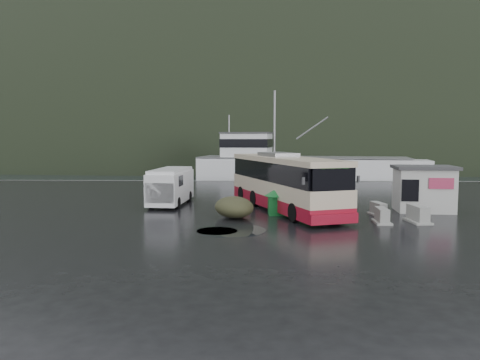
{
  "coord_description": "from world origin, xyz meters",
  "views": [
    {
      "loc": [
        0.61,
        -27.09,
        4.41
      ],
      "look_at": [
        -0.22,
        2.5,
        1.7
      ],
      "focal_mm": 35.0,
      "sensor_mm": 36.0,
      "label": 1
    }
  ],
  "objects_px": {
    "white_van": "(171,204)",
    "jersey_barrier_b": "(382,223)",
    "coach_bus": "(284,210)",
    "jersey_barrier_c": "(378,215)",
    "dome_tent": "(234,217)",
    "fishing_trawler": "(302,175)",
    "jersey_barrier_a": "(418,222)",
    "waste_bin_left": "(311,221)",
    "ticket_kiosk": "(423,211)",
    "waste_bin_right": "(278,215)"
  },
  "relations": [
    {
      "from": "dome_tent",
      "to": "jersey_barrier_b",
      "type": "xyz_separation_m",
      "value": [
        7.69,
        -1.49,
        0.0
      ]
    },
    {
      "from": "coach_bus",
      "to": "fishing_trawler",
      "type": "relative_size",
      "value": 0.43
    },
    {
      "from": "waste_bin_left",
      "to": "dome_tent",
      "type": "distance_m",
      "value": 4.24
    },
    {
      "from": "coach_bus",
      "to": "jersey_barrier_b",
      "type": "distance_m",
      "value": 6.41
    },
    {
      "from": "white_van",
      "to": "fishing_trawler",
      "type": "bearing_deg",
      "value": 69.96
    },
    {
      "from": "ticket_kiosk",
      "to": "fishing_trawler",
      "type": "distance_m",
      "value": 27.25
    },
    {
      "from": "white_van",
      "to": "jersey_barrier_a",
      "type": "distance_m",
      "value": 15.25
    },
    {
      "from": "white_van",
      "to": "jersey_barrier_b",
      "type": "height_order",
      "value": "white_van"
    },
    {
      "from": "white_van",
      "to": "jersey_barrier_b",
      "type": "distance_m",
      "value": 13.63
    },
    {
      "from": "ticket_kiosk",
      "to": "jersey_barrier_b",
      "type": "xyz_separation_m",
      "value": [
        -3.52,
        -3.94,
        0.0
      ]
    },
    {
      "from": "white_van",
      "to": "fishing_trawler",
      "type": "distance_m",
      "value": 26.87
    },
    {
      "from": "jersey_barrier_a",
      "to": "ticket_kiosk",
      "type": "bearing_deg",
      "value": 66.58
    },
    {
      "from": "white_van",
      "to": "fishing_trawler",
      "type": "relative_size",
      "value": 0.2
    },
    {
      "from": "waste_bin_left",
      "to": "jersey_barrier_b",
      "type": "bearing_deg",
      "value": -6.9
    },
    {
      "from": "coach_bus",
      "to": "white_van",
      "type": "bearing_deg",
      "value": 144.38
    },
    {
      "from": "waste_bin_left",
      "to": "fishing_trawler",
      "type": "height_order",
      "value": "fishing_trawler"
    },
    {
      "from": "white_van",
      "to": "jersey_barrier_a",
      "type": "height_order",
      "value": "white_van"
    },
    {
      "from": "dome_tent",
      "to": "waste_bin_right",
      "type": "bearing_deg",
      "value": 22.08
    },
    {
      "from": "white_van",
      "to": "waste_bin_right",
      "type": "distance_m",
      "value": 7.86
    },
    {
      "from": "waste_bin_right",
      "to": "coach_bus",
      "type": "bearing_deg",
      "value": 75.62
    },
    {
      "from": "jersey_barrier_a",
      "to": "jersey_barrier_c",
      "type": "distance_m",
      "value": 2.66
    },
    {
      "from": "coach_bus",
      "to": "fishing_trawler",
      "type": "height_order",
      "value": "fishing_trawler"
    },
    {
      "from": "waste_bin_left",
      "to": "jersey_barrier_a",
      "type": "height_order",
      "value": "waste_bin_left"
    },
    {
      "from": "dome_tent",
      "to": "ticket_kiosk",
      "type": "relative_size",
      "value": 0.84
    },
    {
      "from": "waste_bin_left",
      "to": "fishing_trawler",
      "type": "bearing_deg",
      "value": 84.94
    },
    {
      "from": "waste_bin_left",
      "to": "jersey_barrier_b",
      "type": "xyz_separation_m",
      "value": [
        3.59,
        -0.43,
        0.0
      ]
    },
    {
      "from": "white_van",
      "to": "waste_bin_left",
      "type": "xyz_separation_m",
      "value": [
        8.46,
        -5.94,
        0.0
      ]
    },
    {
      "from": "coach_bus",
      "to": "jersey_barrier_c",
      "type": "distance_m",
      "value": 5.53
    },
    {
      "from": "coach_bus",
      "to": "jersey_barrier_c",
      "type": "relative_size",
      "value": 8.48
    },
    {
      "from": "coach_bus",
      "to": "white_van",
      "type": "height_order",
      "value": "coach_bus"
    },
    {
      "from": "waste_bin_left",
      "to": "ticket_kiosk",
      "type": "bearing_deg",
      "value": 26.27
    },
    {
      "from": "coach_bus",
      "to": "waste_bin_left",
      "type": "distance_m",
      "value": 4.04
    },
    {
      "from": "coach_bus",
      "to": "jersey_barrier_b",
      "type": "height_order",
      "value": "coach_bus"
    },
    {
      "from": "jersey_barrier_a",
      "to": "fishing_trawler",
      "type": "height_order",
      "value": "fishing_trawler"
    },
    {
      "from": "coach_bus",
      "to": "jersey_barrier_a",
      "type": "height_order",
      "value": "coach_bus"
    },
    {
      "from": "waste_bin_right",
      "to": "jersey_barrier_a",
      "type": "height_order",
      "value": "waste_bin_right"
    },
    {
      "from": "jersey_barrier_a",
      "to": "white_van",
      "type": "bearing_deg",
      "value": 156.25
    },
    {
      "from": "waste_bin_left",
      "to": "fishing_trawler",
      "type": "relative_size",
      "value": 0.05
    },
    {
      "from": "white_van",
      "to": "dome_tent",
      "type": "xyz_separation_m",
      "value": [
        4.35,
        -4.89,
        0.0
      ]
    },
    {
      "from": "waste_bin_left",
      "to": "jersey_barrier_c",
      "type": "height_order",
      "value": "waste_bin_left"
    },
    {
      "from": "coach_bus",
      "to": "fishing_trawler",
      "type": "distance_m",
      "value": 26.81
    },
    {
      "from": "waste_bin_right",
      "to": "jersey_barrier_c",
      "type": "height_order",
      "value": "waste_bin_right"
    },
    {
      "from": "waste_bin_left",
      "to": "ticket_kiosk",
      "type": "relative_size",
      "value": 0.43
    },
    {
      "from": "waste_bin_right",
      "to": "fishing_trawler",
      "type": "xyz_separation_m",
      "value": [
        4.32,
        28.33,
        0.0
      ]
    },
    {
      "from": "ticket_kiosk",
      "to": "jersey_barrier_c",
      "type": "xyz_separation_m",
      "value": [
        -3.06,
        -1.48,
        0.0
      ]
    },
    {
      "from": "jersey_barrier_c",
      "to": "fishing_trawler",
      "type": "xyz_separation_m",
      "value": [
        -1.36,
        28.36,
        0.0
      ]
    },
    {
      "from": "jersey_barrier_a",
      "to": "jersey_barrier_b",
      "type": "bearing_deg",
      "value": -173.04
    },
    {
      "from": "dome_tent",
      "to": "jersey_barrier_b",
      "type": "relative_size",
      "value": 1.89
    },
    {
      "from": "jersey_barrier_b",
      "to": "waste_bin_right",
      "type": "bearing_deg",
      "value": 154.45
    },
    {
      "from": "waste_bin_left",
      "to": "dome_tent",
      "type": "height_order",
      "value": "waste_bin_left"
    }
  ]
}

